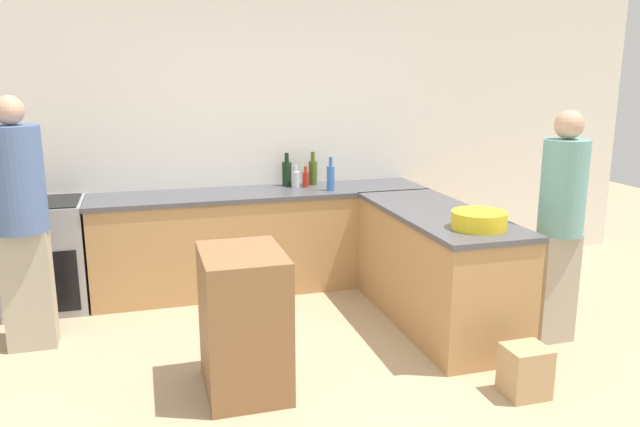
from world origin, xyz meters
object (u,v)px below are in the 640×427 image
water_bottle_blue (331,177)px  paper_bag (525,371)px  wine_bottle_dark (287,173)px  person_by_range (21,216)px  vinegar_bottle_clear (296,179)px  person_at_peninsula (561,219)px  hot_sauce_bottle (306,179)px  island_table (244,321)px  mixing_bowl (479,220)px  range_oven (46,255)px  olive_oil_bottle (313,172)px

water_bottle_blue → paper_bag: bearing=-76.0°
wine_bottle_dark → person_by_range: 2.33m
vinegar_bottle_clear → person_at_peninsula: (1.48, -1.82, -0.05)m
water_bottle_blue → hot_sauce_bottle: 0.28m
vinegar_bottle_clear → hot_sauce_bottle: bearing=-9.1°
wine_bottle_dark → person_at_peninsula: size_ratio=0.18×
person_by_range → person_at_peninsula: (3.65, -0.94, -0.05)m
vinegar_bottle_clear → person_at_peninsula: bearing=-50.8°
island_table → paper_bag: 1.75m
vinegar_bottle_clear → water_bottle_blue: bearing=-42.0°
mixing_bowl → hot_sauce_bottle: 1.95m
hot_sauce_bottle → person_at_peninsula: size_ratio=0.11×
person_by_range → paper_bag: 3.48m
hot_sauce_bottle → person_at_peninsula: (1.39, -1.81, -0.05)m
vinegar_bottle_clear → water_bottle_blue: size_ratio=0.66×
mixing_bowl → wine_bottle_dark: (-0.89, 1.91, 0.06)m
vinegar_bottle_clear → range_oven: bearing=-177.5°
island_table → person_at_peninsula: (2.29, 0.09, 0.47)m
person_at_peninsula → paper_bag: 1.20m
hot_sauce_bottle → wine_bottle_dark: size_ratio=0.62×
hot_sauce_bottle → person_at_peninsula: person_at_peninsula is taller
range_oven → water_bottle_blue: 2.49m
range_oven → water_bottle_blue: bearing=-3.3°
water_bottle_blue → person_at_peninsula: 2.00m
hot_sauce_bottle → range_oven: bearing=-177.9°
wine_bottle_dark → person_by_range: person_by_range is taller
mixing_bowl → paper_bag: bearing=-90.9°
island_table → person_by_range: 1.78m
person_at_peninsula → person_by_range: bearing=165.6°
island_table → olive_oil_bottle: 2.30m
person_by_range → person_at_peninsula: bearing=-14.4°
person_at_peninsula → paper_bag: bearing=-135.6°
island_table → hot_sauce_bottle: hot_sauce_bottle is taller
mixing_bowl → hot_sauce_bottle: size_ratio=1.96×
person_by_range → paper_bag: (2.99, -1.59, -0.81)m
olive_oil_bottle → wine_bottle_dark: bearing=178.7°
island_table → mixing_bowl: size_ratio=2.38×
vinegar_bottle_clear → mixing_bowl: bearing=-65.5°
wine_bottle_dark → person_by_range: bearing=-155.2°
mixing_bowl → person_at_peninsula: person_at_peninsula is taller
olive_oil_bottle → water_bottle_blue: bearing=-76.9°
olive_oil_bottle → hot_sauce_bottle: 0.15m
olive_oil_bottle → paper_bag: size_ratio=0.98×
island_table → vinegar_bottle_clear: (0.81, 1.91, 0.53)m
hot_sauce_bottle → vinegar_bottle_clear: bearing=170.9°
island_table → water_bottle_blue: (1.07, 1.67, 0.57)m
person_at_peninsula → paper_bag: (-0.66, -0.65, -0.76)m
island_table → hot_sauce_bottle: 2.16m
water_bottle_blue → paper_bag: size_ratio=0.95×
vinegar_bottle_clear → paper_bag: size_ratio=0.63×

